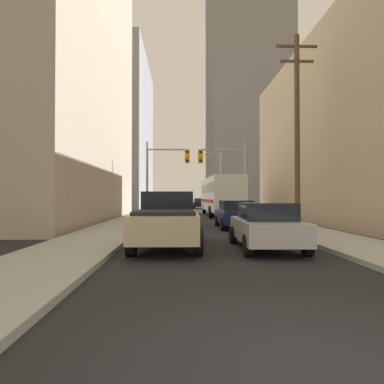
% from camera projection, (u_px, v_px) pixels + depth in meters
% --- Properties ---
extents(ground_plane, '(400.00, 400.00, 0.00)m').
position_uv_depth(ground_plane, '(320.00, 383.00, 3.07)').
color(ground_plane, black).
extents(sidewalk_left, '(2.79, 160.00, 0.15)m').
position_uv_depth(sidewalk_left, '(159.00, 207.00, 52.87)').
color(sidewalk_left, '#9E9E99').
rests_on(sidewalk_left, ground).
extents(sidewalk_right, '(2.79, 160.00, 0.15)m').
position_uv_depth(sidewalk_right, '(217.00, 207.00, 53.20)').
color(sidewalk_right, '#9E9E99').
rests_on(sidewalk_right, ground).
extents(city_bus, '(2.73, 11.55, 3.40)m').
position_uv_depth(city_bus, '(220.00, 195.00, 30.34)').
color(city_bus, silver).
rests_on(city_bus, ground).
extents(pickup_truck_beige, '(2.20, 5.42, 1.90)m').
position_uv_depth(pickup_truck_beige, '(167.00, 219.00, 11.56)').
color(pickup_truck_beige, '#C6B793').
rests_on(pickup_truck_beige, ground).
extents(sedan_silver, '(1.95, 4.26, 1.52)m').
position_uv_depth(sedan_silver, '(266.00, 226.00, 10.91)').
color(sedan_silver, '#B7BABF').
rests_on(sedan_silver, ground).
extents(sedan_navy, '(1.95, 4.21, 1.52)m').
position_uv_depth(sedan_navy, '(236.00, 214.00, 18.32)').
color(sedan_navy, '#141E4C').
rests_on(sedan_navy, ground).
extents(sedan_green, '(1.95, 4.23, 1.52)m').
position_uv_depth(sedan_green, '(175.00, 212.00, 21.13)').
color(sedan_green, '#195938').
rests_on(sedan_green, ground).
extents(sedan_blue, '(1.95, 4.22, 1.52)m').
position_uv_depth(sedan_blue, '(176.00, 205.00, 40.86)').
color(sedan_blue, navy).
rests_on(sedan_blue, ground).
extents(sedan_black, '(1.95, 4.24, 1.52)m').
position_uv_depth(sedan_black, '(200.00, 203.00, 49.45)').
color(sedan_black, black).
rests_on(sedan_black, ground).
extents(traffic_signal_near_left, '(3.38, 0.44, 6.00)m').
position_uv_depth(traffic_signal_near_left, '(166.00, 167.00, 25.94)').
color(traffic_signal_near_left, gray).
rests_on(traffic_signal_near_left, ground).
extents(traffic_signal_near_right, '(3.82, 0.44, 6.00)m').
position_uv_depth(traffic_signal_near_right, '(225.00, 167.00, 26.11)').
color(traffic_signal_near_right, gray).
rests_on(traffic_signal_near_right, ground).
extents(utility_pole_right, '(2.20, 0.28, 10.33)m').
position_uv_depth(utility_pole_right, '(297.00, 127.00, 17.75)').
color(utility_pole_right, brown).
rests_on(utility_pole_right, ground).
extents(street_lamp_right, '(2.09, 0.32, 7.50)m').
position_uv_depth(street_lamp_right, '(218.00, 175.00, 43.43)').
color(street_lamp_right, gray).
rests_on(street_lamp_right, ground).
extents(building_left_mid_office, '(19.91, 22.10, 23.68)m').
position_uv_depth(building_left_mid_office, '(85.00, 134.00, 53.68)').
color(building_left_mid_office, '#93939E').
rests_on(building_left_mid_office, ground).
extents(building_right_far_highrise, '(21.33, 27.05, 70.54)m').
position_uv_depth(building_right_far_highrise, '(246.00, 82.00, 97.49)').
color(building_right_far_highrise, gray).
rests_on(building_right_far_highrise, ground).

